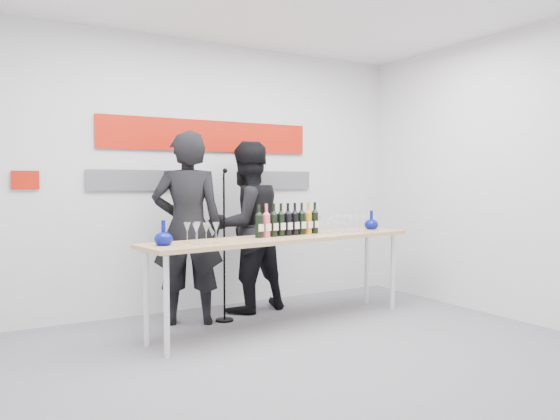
{
  "coord_description": "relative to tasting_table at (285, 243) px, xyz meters",
  "views": [
    {
      "loc": [
        -2.45,
        -3.76,
        1.44
      ],
      "look_at": [
        0.33,
        0.97,
        1.15
      ],
      "focal_mm": 35.0,
      "sensor_mm": 36.0,
      "label": 1
    }
  ],
  "objects": [
    {
      "name": "ground",
      "position": [
        -0.33,
        -0.87,
        -0.82
      ],
      "size": [
        5.0,
        5.0,
        0.0
      ],
      "primitive_type": "plane",
      "color": "slate",
      "rests_on": "ground"
    },
    {
      "name": "glasses_right",
      "position": [
        0.75,
        0.09,
        0.16
      ],
      "size": [
        0.58,
        0.27,
        0.18
      ],
      "color": "silver",
      "rests_on": "tasting_table"
    },
    {
      "name": "presenter_right",
      "position": [
        -0.06,
        0.73,
        0.11
      ],
      "size": [
        1.01,
        0.84,
        1.87
      ],
      "primitive_type": "imported",
      "rotation": [
        0.0,
        0.0,
        3.3
      ],
      "color": "black",
      "rests_on": "ground"
    },
    {
      "name": "back_wall",
      "position": [
        -0.33,
        1.13,
        0.68
      ],
      "size": [
        5.0,
        0.04,
        3.0
      ],
      "primitive_type": "cube",
      "color": "silver",
      "rests_on": "ground"
    },
    {
      "name": "wine_bottles",
      "position": [
        0.07,
        0.06,
        0.23
      ],
      "size": [
        0.8,
        0.17,
        0.33
      ],
      "rotation": [
        0.0,
        0.0,
        0.13
      ],
      "color": "black",
      "rests_on": "tasting_table"
    },
    {
      "name": "presenter_left",
      "position": [
        -0.81,
        0.55,
        0.14
      ],
      "size": [
        0.83,
        0.7,
        1.94
      ],
      "primitive_type": "imported",
      "rotation": [
        0.0,
        0.0,
        2.74
      ],
      "color": "black",
      "rests_on": "ground"
    },
    {
      "name": "glasses_left",
      "position": [
        -0.95,
        -0.14,
        0.16
      ],
      "size": [
        0.28,
        0.24,
        0.18
      ],
      "color": "silver",
      "rests_on": "tasting_table"
    },
    {
      "name": "tasting_table",
      "position": [
        0.0,
        0.0,
        0.0
      ],
      "size": [
        3.02,
        0.96,
        0.89
      ],
      "rotation": [
        0.0,
        0.0,
        0.13
      ],
      "color": "tan",
      "rests_on": "ground"
    },
    {
      "name": "mic_stand",
      "position": [
        -0.46,
        0.45,
        -0.34
      ],
      "size": [
        0.18,
        0.18,
        1.57
      ],
      "rotation": [
        0.0,
        0.0,
        0.3
      ],
      "color": "black",
      "rests_on": "ground"
    },
    {
      "name": "signage",
      "position": [
        -0.39,
        1.1,
        0.98
      ],
      "size": [
        3.38,
        0.02,
        0.79
      ],
      "color": "#BC1708",
      "rests_on": "back_wall"
    },
    {
      "name": "decanter_left",
      "position": [
        -1.29,
        -0.12,
        0.17
      ],
      "size": [
        0.16,
        0.16,
        0.21
      ],
      "primitive_type": null,
      "color": "#060E79",
      "rests_on": "tasting_table"
    },
    {
      "name": "decanter_right",
      "position": [
        1.28,
        0.2,
        0.17
      ],
      "size": [
        0.16,
        0.16,
        0.21
      ],
      "primitive_type": null,
      "color": "#060E79",
      "rests_on": "tasting_table"
    }
  ]
}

